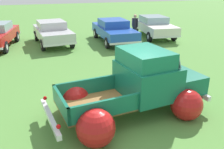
% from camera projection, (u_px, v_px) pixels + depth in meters
% --- Properties ---
extents(ground_plane, '(80.00, 80.00, 0.00)m').
position_uv_depth(ground_plane, '(127.00, 114.00, 7.23)').
color(ground_plane, '#548C3D').
extents(vintage_pickup_truck, '(4.82, 3.23, 1.96)m').
position_uv_depth(vintage_pickup_truck, '(139.00, 89.00, 7.11)').
color(vintage_pickup_truck, black).
rests_on(vintage_pickup_truck, ground).
extents(show_car_1, '(2.32, 4.51, 1.43)m').
position_uv_depth(show_car_1, '(52.00, 32.00, 15.09)').
color(show_car_1, black).
rests_on(show_car_1, ground).
extents(show_car_2, '(1.99, 4.70, 1.43)m').
position_uv_depth(show_car_2, '(114.00, 30.00, 15.66)').
color(show_car_2, black).
rests_on(show_car_2, ground).
extents(show_car_3, '(2.37, 4.85, 1.43)m').
position_uv_depth(show_car_3, '(154.00, 26.00, 17.19)').
color(show_car_3, black).
rests_on(show_car_3, ground).
extents(spectator_0, '(0.46, 0.51, 1.69)m').
position_uv_depth(spectator_0, '(135.00, 25.00, 16.20)').
color(spectator_0, '#4C4742').
rests_on(spectator_0, ground).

